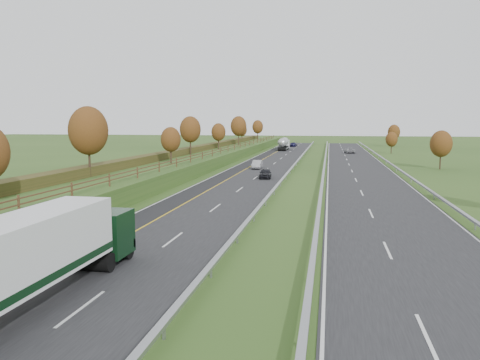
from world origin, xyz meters
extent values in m
plane|color=#2E4C1B|center=(8.00, 55.00, 0.00)|extent=(400.00, 400.00, 0.00)
cube|color=black|center=(0.00, 60.00, 0.02)|extent=(10.50, 200.00, 0.04)
cube|color=black|center=(16.50, 60.00, 0.02)|extent=(10.50, 200.00, 0.04)
cube|color=black|center=(-3.75, 60.00, 0.02)|extent=(3.00, 200.00, 0.04)
cube|color=silver|center=(-5.05, 60.00, 0.05)|extent=(0.15, 200.00, 0.01)
cube|color=gold|center=(-2.25, 60.00, 0.05)|extent=(0.15, 200.00, 0.01)
cube|color=silver|center=(5.05, 60.00, 0.05)|extent=(0.15, 200.00, 0.01)
cube|color=silver|center=(11.45, 60.00, 0.05)|extent=(0.15, 200.00, 0.01)
cube|color=silver|center=(21.55, 60.00, 0.05)|extent=(0.15, 200.00, 0.01)
cube|color=silver|center=(1.25, -1.00, 0.05)|extent=(0.15, 4.00, 0.01)
cube|color=silver|center=(15.25, -1.00, 0.05)|extent=(0.15, 4.00, 0.01)
cube|color=silver|center=(1.25, 11.00, 0.05)|extent=(0.15, 4.00, 0.01)
cube|color=silver|center=(15.25, 11.00, 0.05)|extent=(0.15, 4.00, 0.01)
cube|color=silver|center=(1.25, 23.00, 0.05)|extent=(0.15, 4.00, 0.01)
cube|color=silver|center=(15.25, 23.00, 0.05)|extent=(0.15, 4.00, 0.01)
cube|color=silver|center=(1.25, 35.00, 0.05)|extent=(0.15, 4.00, 0.01)
cube|color=silver|center=(15.25, 35.00, 0.05)|extent=(0.15, 4.00, 0.01)
cube|color=silver|center=(1.25, 47.00, 0.05)|extent=(0.15, 4.00, 0.01)
cube|color=silver|center=(15.25, 47.00, 0.05)|extent=(0.15, 4.00, 0.01)
cube|color=silver|center=(1.25, 59.00, 0.05)|extent=(0.15, 4.00, 0.01)
cube|color=silver|center=(15.25, 59.00, 0.05)|extent=(0.15, 4.00, 0.01)
cube|color=silver|center=(1.25, 71.00, 0.05)|extent=(0.15, 4.00, 0.01)
cube|color=silver|center=(15.25, 71.00, 0.05)|extent=(0.15, 4.00, 0.01)
cube|color=silver|center=(1.25, 83.00, 0.05)|extent=(0.15, 4.00, 0.01)
cube|color=silver|center=(15.25, 83.00, 0.05)|extent=(0.15, 4.00, 0.01)
cube|color=silver|center=(1.25, 95.00, 0.05)|extent=(0.15, 4.00, 0.01)
cube|color=silver|center=(15.25, 95.00, 0.05)|extent=(0.15, 4.00, 0.01)
cube|color=silver|center=(1.25, 107.00, 0.05)|extent=(0.15, 4.00, 0.01)
cube|color=silver|center=(15.25, 107.00, 0.05)|extent=(0.15, 4.00, 0.01)
cube|color=silver|center=(1.25, 119.00, 0.05)|extent=(0.15, 4.00, 0.01)
cube|color=silver|center=(15.25, 119.00, 0.05)|extent=(0.15, 4.00, 0.01)
cube|color=silver|center=(1.25, 131.00, 0.05)|extent=(0.15, 4.00, 0.01)
cube|color=silver|center=(15.25, 131.00, 0.05)|extent=(0.15, 4.00, 0.01)
cube|color=silver|center=(1.25, 143.00, 0.05)|extent=(0.15, 4.00, 0.01)
cube|color=silver|center=(15.25, 143.00, 0.05)|extent=(0.15, 4.00, 0.01)
cube|color=silver|center=(1.25, 155.00, 0.05)|extent=(0.15, 4.00, 0.01)
cube|color=silver|center=(15.25, 155.00, 0.05)|extent=(0.15, 4.00, 0.01)
cube|color=#2E4C1B|center=(-13.00, 60.00, 1.00)|extent=(12.00, 200.00, 2.00)
cube|color=#323516|center=(-15.00, 60.00, 2.55)|extent=(2.20, 180.00, 1.10)
cube|color=#422B19|center=(-8.50, 60.00, 2.55)|extent=(0.08, 184.00, 0.10)
cube|color=#422B19|center=(-8.50, 60.00, 2.95)|extent=(0.08, 184.00, 0.10)
cube|color=#422B19|center=(-8.50, 8.50, 2.60)|extent=(0.12, 0.12, 1.20)
cube|color=#422B19|center=(-8.50, 15.00, 2.60)|extent=(0.12, 0.12, 1.20)
cube|color=#422B19|center=(-8.50, 21.50, 2.60)|extent=(0.12, 0.12, 1.20)
cube|color=#422B19|center=(-8.50, 28.00, 2.60)|extent=(0.12, 0.12, 1.20)
cube|color=#422B19|center=(-8.50, 34.50, 2.60)|extent=(0.12, 0.12, 1.20)
cube|color=#422B19|center=(-8.50, 41.00, 2.60)|extent=(0.12, 0.12, 1.20)
cube|color=#422B19|center=(-8.50, 47.50, 2.60)|extent=(0.12, 0.12, 1.20)
cube|color=#422B19|center=(-8.50, 54.00, 2.60)|extent=(0.12, 0.12, 1.20)
cube|color=#422B19|center=(-8.50, 60.50, 2.60)|extent=(0.12, 0.12, 1.20)
cube|color=#422B19|center=(-8.50, 67.00, 2.60)|extent=(0.12, 0.12, 1.20)
cube|color=#422B19|center=(-8.50, 73.50, 2.60)|extent=(0.12, 0.12, 1.20)
cube|color=#422B19|center=(-8.50, 80.00, 2.60)|extent=(0.12, 0.12, 1.20)
cube|color=#422B19|center=(-8.50, 86.50, 2.60)|extent=(0.12, 0.12, 1.20)
cube|color=#422B19|center=(-8.50, 93.00, 2.60)|extent=(0.12, 0.12, 1.20)
cube|color=#422B19|center=(-8.50, 99.50, 2.60)|extent=(0.12, 0.12, 1.20)
cube|color=#422B19|center=(-8.50, 106.00, 2.60)|extent=(0.12, 0.12, 1.20)
cube|color=#422B19|center=(-8.50, 112.50, 2.60)|extent=(0.12, 0.12, 1.20)
cube|color=#422B19|center=(-8.50, 119.00, 2.60)|extent=(0.12, 0.12, 1.20)
cube|color=#422B19|center=(-8.50, 125.50, 2.60)|extent=(0.12, 0.12, 1.20)
cube|color=#422B19|center=(-8.50, 132.00, 2.60)|extent=(0.12, 0.12, 1.20)
cube|color=#422B19|center=(-8.50, 138.50, 2.60)|extent=(0.12, 0.12, 1.20)
cube|color=#422B19|center=(-8.50, 145.00, 2.60)|extent=(0.12, 0.12, 1.20)
cube|color=#422B19|center=(-8.50, 151.50, 2.60)|extent=(0.12, 0.12, 1.20)
cube|color=gray|center=(5.70, 60.00, 0.62)|extent=(0.32, 200.00, 0.18)
cube|color=gray|center=(5.70, -3.00, 0.28)|extent=(0.10, 0.14, 0.56)
cube|color=gray|center=(5.70, 4.00, 0.28)|extent=(0.10, 0.14, 0.56)
cube|color=gray|center=(5.70, 11.00, 0.28)|extent=(0.10, 0.14, 0.56)
cube|color=gray|center=(5.70, 18.00, 0.28)|extent=(0.10, 0.14, 0.56)
cube|color=gray|center=(5.70, 25.00, 0.28)|extent=(0.10, 0.14, 0.56)
cube|color=gray|center=(5.70, 32.00, 0.28)|extent=(0.10, 0.14, 0.56)
cube|color=gray|center=(5.70, 39.00, 0.28)|extent=(0.10, 0.14, 0.56)
cube|color=gray|center=(5.70, 46.00, 0.28)|extent=(0.10, 0.14, 0.56)
cube|color=gray|center=(5.70, 53.00, 0.28)|extent=(0.10, 0.14, 0.56)
cube|color=gray|center=(5.70, 60.00, 0.28)|extent=(0.10, 0.14, 0.56)
cube|color=gray|center=(5.70, 67.00, 0.28)|extent=(0.10, 0.14, 0.56)
cube|color=gray|center=(5.70, 74.00, 0.28)|extent=(0.10, 0.14, 0.56)
cube|color=gray|center=(5.70, 81.00, 0.28)|extent=(0.10, 0.14, 0.56)
cube|color=gray|center=(5.70, 88.00, 0.28)|extent=(0.10, 0.14, 0.56)
cube|color=gray|center=(5.70, 95.00, 0.28)|extent=(0.10, 0.14, 0.56)
cube|color=gray|center=(5.70, 102.00, 0.28)|extent=(0.10, 0.14, 0.56)
cube|color=gray|center=(5.70, 109.00, 0.28)|extent=(0.10, 0.14, 0.56)
cube|color=gray|center=(5.70, 116.00, 0.28)|extent=(0.10, 0.14, 0.56)
cube|color=gray|center=(5.70, 123.00, 0.28)|extent=(0.10, 0.14, 0.56)
cube|color=gray|center=(5.70, 130.00, 0.28)|extent=(0.10, 0.14, 0.56)
cube|color=gray|center=(5.70, 137.00, 0.28)|extent=(0.10, 0.14, 0.56)
cube|color=gray|center=(5.70, 144.00, 0.28)|extent=(0.10, 0.14, 0.56)
cube|color=gray|center=(5.70, 151.00, 0.28)|extent=(0.10, 0.14, 0.56)
cube|color=gray|center=(5.70, 158.00, 0.28)|extent=(0.10, 0.14, 0.56)
cube|color=gray|center=(10.80, 60.00, 0.62)|extent=(0.32, 200.00, 0.18)
cube|color=gray|center=(10.80, -3.00, 0.28)|extent=(0.10, 0.14, 0.56)
cube|color=gray|center=(10.80, 4.00, 0.28)|extent=(0.10, 0.14, 0.56)
cube|color=gray|center=(10.80, 11.00, 0.28)|extent=(0.10, 0.14, 0.56)
cube|color=gray|center=(10.80, 18.00, 0.28)|extent=(0.10, 0.14, 0.56)
cube|color=gray|center=(10.80, 25.00, 0.28)|extent=(0.10, 0.14, 0.56)
cube|color=gray|center=(10.80, 32.00, 0.28)|extent=(0.10, 0.14, 0.56)
cube|color=gray|center=(10.80, 39.00, 0.28)|extent=(0.10, 0.14, 0.56)
cube|color=gray|center=(10.80, 46.00, 0.28)|extent=(0.10, 0.14, 0.56)
cube|color=gray|center=(10.80, 53.00, 0.28)|extent=(0.10, 0.14, 0.56)
cube|color=gray|center=(10.80, 60.00, 0.28)|extent=(0.10, 0.14, 0.56)
cube|color=gray|center=(10.80, 67.00, 0.28)|extent=(0.10, 0.14, 0.56)
cube|color=gray|center=(10.80, 74.00, 0.28)|extent=(0.10, 0.14, 0.56)
cube|color=gray|center=(10.80, 81.00, 0.28)|extent=(0.10, 0.14, 0.56)
cube|color=gray|center=(10.80, 88.00, 0.28)|extent=(0.10, 0.14, 0.56)
cube|color=gray|center=(10.80, 95.00, 0.28)|extent=(0.10, 0.14, 0.56)
cube|color=gray|center=(10.80, 102.00, 0.28)|extent=(0.10, 0.14, 0.56)
cube|color=gray|center=(10.80, 109.00, 0.28)|extent=(0.10, 0.14, 0.56)
cube|color=gray|center=(10.80, 116.00, 0.28)|extent=(0.10, 0.14, 0.56)
cube|color=gray|center=(10.80, 123.00, 0.28)|extent=(0.10, 0.14, 0.56)
cube|color=gray|center=(10.80, 130.00, 0.28)|extent=(0.10, 0.14, 0.56)
cube|color=gray|center=(10.80, 137.00, 0.28)|extent=(0.10, 0.14, 0.56)
cube|color=gray|center=(10.80, 144.00, 0.28)|extent=(0.10, 0.14, 0.56)
cube|color=gray|center=(10.80, 151.00, 0.28)|extent=(0.10, 0.14, 0.56)
cube|color=gray|center=(10.80, 158.00, 0.28)|extent=(0.10, 0.14, 0.56)
cube|color=gray|center=(22.30, 60.00, 0.62)|extent=(0.32, 200.00, 0.18)
cube|color=gray|center=(22.30, 18.00, 0.28)|extent=(0.10, 0.14, 0.56)
cube|color=gray|center=(22.30, 32.00, 0.28)|extent=(0.10, 0.14, 0.56)
cube|color=gray|center=(22.30, 46.00, 0.28)|extent=(0.10, 0.14, 0.56)
cube|color=gray|center=(22.30, 60.00, 0.28)|extent=(0.10, 0.14, 0.56)
cube|color=gray|center=(22.30, 74.00, 0.28)|extent=(0.10, 0.14, 0.56)
cube|color=gray|center=(22.30, 88.00, 0.28)|extent=(0.10, 0.14, 0.56)
cube|color=gray|center=(22.30, 102.00, 0.28)|extent=(0.10, 0.14, 0.56)
cube|color=gray|center=(22.30, 116.00, 0.28)|extent=(0.10, 0.14, 0.56)
cube|color=gray|center=(22.30, 130.00, 0.28)|extent=(0.10, 0.14, 0.56)
cube|color=gray|center=(22.30, 144.00, 0.28)|extent=(0.10, 0.14, 0.56)
cube|color=gray|center=(22.30, 158.00, 0.28)|extent=(0.10, 0.14, 0.56)
cylinder|color=#2D2116|center=(-14.00, 28.00, 3.58)|extent=(0.24, 0.24, 3.15)
ellipsoid|color=#4B2910|center=(-14.00, 28.00, 7.04)|extent=(4.20, 4.20, 5.25)
cylinder|color=#2D2116|center=(-11.00, 46.00, 3.08)|extent=(0.24, 0.24, 2.16)
ellipsoid|color=#4B2910|center=(-11.00, 46.00, 5.46)|extent=(2.88, 2.88, 3.60)
cylinder|color=#2D2116|center=(-13.50, 64.00, 3.44)|extent=(0.24, 0.24, 2.88)
ellipsoid|color=#4B2910|center=(-13.50, 64.00, 6.61)|extent=(3.84, 3.84, 4.80)
cylinder|color=#2D2116|center=(-12.50, 82.00, 3.17)|extent=(0.24, 0.24, 2.34)
ellipsoid|color=#4B2910|center=(-12.50, 82.00, 5.74)|extent=(3.12, 3.12, 3.90)
cylinder|color=#2D2116|center=(-11.50, 100.00, 3.53)|extent=(0.24, 0.24, 3.06)
ellipsoid|color=#4B2910|center=(-11.50, 100.00, 6.90)|extent=(4.08, 4.08, 5.10)
cylinder|color=#2D2116|center=(-14.00, 118.00, 3.12)|extent=(0.24, 0.24, 2.25)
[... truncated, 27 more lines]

